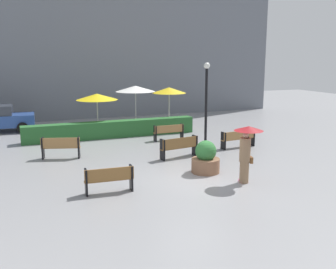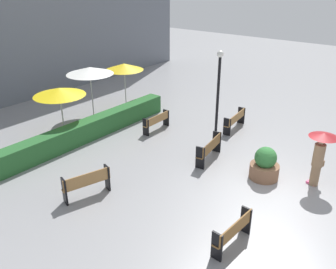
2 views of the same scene
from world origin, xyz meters
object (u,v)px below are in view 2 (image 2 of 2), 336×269
Objects in this scene: bench_near_left at (233,231)px; patio_umbrella_yellow at (59,92)px; bench_far_right at (235,119)px; planter_pot at (265,165)px; bench_back_row at (157,121)px; bench_far_left at (87,182)px; pedestrian_with_umbrella at (320,151)px; lamp_post at (218,88)px; bench_mid_center at (210,148)px; patio_umbrella_yellow_far at (124,67)px; patio_umbrella_white at (90,71)px.

patio_umbrella_yellow is at bearing 80.17° from bench_near_left.
planter_pot is (-3.38, -3.06, 0.03)m from bench_far_right.
bench_far_left is (-5.76, -1.78, 0.07)m from bench_back_row.
pedestrian_with_umbrella is at bearing -45.93° from bench_far_left.
lamp_post is (0.68, -2.87, 2.00)m from bench_back_row.
pedestrian_with_umbrella is at bearing -91.30° from bench_back_row.
bench_mid_center is 0.44× the size of lamp_post.
bench_back_row is at bearing 17.16° from bench_far_left.
lamp_post is at bearing -96.64° from patio_umbrella_yellow_far.
bench_far_right reaches higher than bench_back_row.
patio_umbrella_yellow is at bearing 133.80° from bench_far_right.
bench_far_left is 6.40m from planter_pot.
patio_umbrella_yellow is (-5.62, 5.86, 1.64)m from bench_far_right.
patio_umbrella_yellow_far reaches higher than bench_far_right.
bench_mid_center is 2.65m from lamp_post.
bench_mid_center is 4.11m from pedestrian_with_umbrella.
bench_far_right is 3.52m from bench_mid_center.
patio_umbrella_yellow_far is (7.18, 5.24, 1.76)m from bench_far_left.
lamp_post is (0.85, 4.68, 1.17)m from pedestrian_with_umbrella.
patio_umbrella_yellow reaches higher than pedestrian_with_umbrella.
bench_mid_center is 1.46× the size of planter_pot.
patio_umbrella_yellow is at bearing 104.12° from planter_pot.
bench_far_right is 6.66m from patio_umbrella_yellow_far.
bench_back_row is 6.03m from bench_far_left.
bench_far_right is 8.32m from bench_near_left.
bench_far_right is 0.72× the size of patio_umbrella_white.
planter_pot is at bearing -75.88° from patio_umbrella_yellow.
bench_mid_center is at bearing -92.67° from patio_umbrella_white.
bench_near_left is 1.29× the size of planter_pot.
patio_umbrella_yellow reaches higher than bench_back_row.
bench_far_left reaches higher than bench_mid_center.
patio_umbrella_white reaches higher than bench_back_row.
patio_umbrella_yellow_far is (1.41, 3.46, 1.83)m from bench_back_row.
patio_umbrella_yellow is (-3.82, 5.87, -0.36)m from lamp_post.
planter_pot is at bearing -137.78° from bench_far_right.
patio_umbrella_yellow is (1.70, 9.81, 1.63)m from bench_near_left.
planter_pot reaches higher than bench_back_row.
lamp_post is at bearing -79.20° from patio_umbrella_white.
bench_mid_center is 7.13m from patio_umbrella_yellow.
bench_mid_center is at bearing 91.62° from planter_pot.
bench_far_left is at bearing -118.78° from patio_umbrella_yellow.
bench_near_left is at bearing -140.31° from bench_mid_center.
planter_pot reaches higher than bench_far_right.
lamp_post reaches higher than patio_umbrella_yellow.
bench_far_right is 0.46× the size of lamp_post.
bench_far_right is 0.75× the size of patio_umbrella_yellow_far.
patio_umbrella_white is 1.05× the size of patio_umbrella_yellow_far.
patio_umbrella_white is (0.28, 9.81, 1.92)m from planter_pot.
bench_mid_center is 0.72× the size of patio_umbrella_yellow_far.
bench_far_right is 7.67m from patio_umbrella_white.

